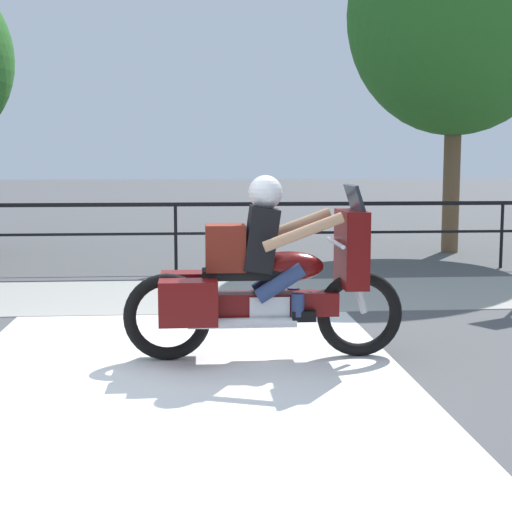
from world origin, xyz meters
TOP-DOWN VIEW (x-y plane):
  - ground_plane at (0.00, 0.00)m, footprint 120.00×120.00m
  - sidewalk_band at (0.00, 3.40)m, footprint 44.00×2.40m
  - crosswalk_band at (0.16, -0.20)m, footprint 3.61×6.00m
  - fence_railing at (0.00, 5.57)m, footprint 36.00×0.05m
  - motorcycle at (0.86, 0.24)m, footprint 2.40×0.76m
  - tree_behind_sign at (4.97, 7.66)m, footprint 3.88×3.88m

SIDE VIEW (x-z plane):
  - ground_plane at x=0.00m, z-range 0.00..0.00m
  - crosswalk_band at x=0.16m, z-range 0.00..0.01m
  - sidewalk_band at x=0.00m, z-range 0.00..0.01m
  - motorcycle at x=0.86m, z-range -0.08..1.49m
  - fence_railing at x=0.00m, z-range 0.30..1.36m
  - tree_behind_sign at x=4.97m, z-range 1.05..7.45m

